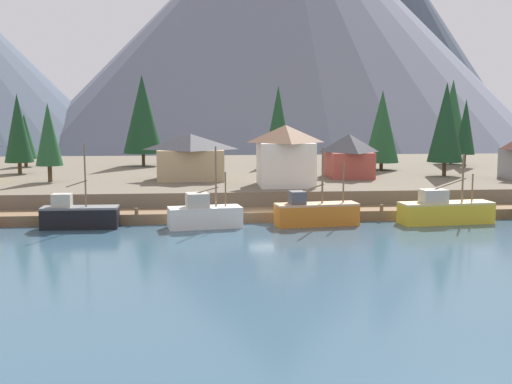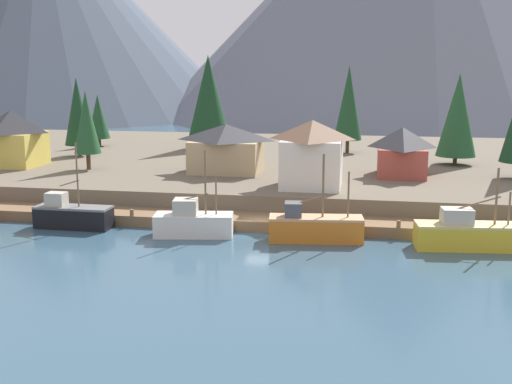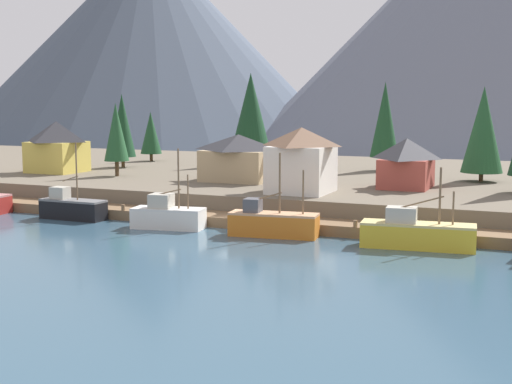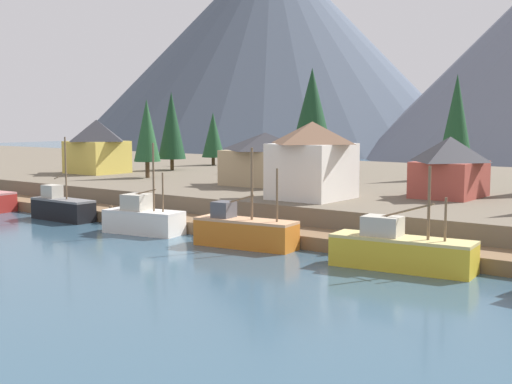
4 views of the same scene
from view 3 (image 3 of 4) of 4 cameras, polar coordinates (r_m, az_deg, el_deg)
name	(u,v)px [view 3 (image 3 of 4)]	position (r m, az deg, el deg)	size (l,w,h in m)	color
ground_plane	(301,206)	(83.76, 3.71, -1.12)	(400.00, 400.00, 1.00)	#335166
dock	(239,220)	(67.09, -1.42, -2.35)	(80.00, 4.00, 1.60)	brown
shoreline_bank	(331,181)	(94.84, 6.14, 0.91)	(400.00, 56.00, 2.50)	#665B4C
mountain_west_peak	(150,40)	(228.35, -8.65, 12.21)	(123.24, 123.24, 63.12)	#475160
fishing_boat_black	(72,208)	(73.12, -14.84, -1.26)	(7.01, 2.30, 7.84)	black
fishing_boat_white	(168,216)	(66.06, -7.27, -1.93)	(7.08, 3.63, 7.56)	silver
fishing_boat_orange	(272,223)	(61.63, 1.36, -2.56)	(8.08, 3.26, 7.44)	#CC6B1E
fishing_boat_yellow	(416,233)	(58.10, 13.01, -3.33)	(9.31, 3.46, 6.67)	gold
house_yellow	(57,146)	(97.09, -16.02, 3.63)	(6.90, 6.29, 6.84)	gold
house_red	(406,163)	(77.80, 12.23, 2.38)	(5.46, 6.81, 5.44)	#9E4238
house_tan	(238,157)	(82.90, -1.45, 2.87)	(8.27, 6.56, 5.56)	tan
house_white	(301,159)	(72.07, 3.74, 2.68)	(6.23, 6.70, 6.77)	silver
conifer_near_right	(385,120)	(96.90, 10.51, 5.85)	(3.90, 3.90, 12.13)	#4C3823
conifer_back_left	(483,130)	(86.17, 18.11, 4.88)	(4.86, 4.86, 11.20)	#4C3823
conifer_back_right	(122,125)	(102.23, -10.91, 5.38)	(3.76, 3.76, 10.59)	#4C3823
conifer_centre	(116,132)	(89.94, -11.40, 4.83)	(3.13, 3.13, 9.28)	#4C3823
conifer_far_left	(251,113)	(104.40, -0.43, 6.53)	(5.97, 5.97, 13.70)	#4C3823
conifer_far_right	(151,133)	(112.49, -8.62, 4.82)	(3.39, 3.39, 7.86)	#4C3823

